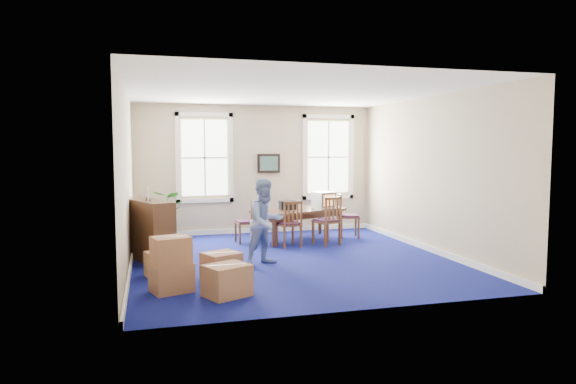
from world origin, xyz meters
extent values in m
plane|color=navy|center=(0.00, 0.00, 0.00)|extent=(6.50, 6.50, 0.00)
plane|color=white|center=(0.00, 0.00, 3.20)|extent=(6.50, 6.50, 0.00)
plane|color=tan|center=(0.00, 3.25, 1.60)|extent=(6.50, 0.00, 6.50)
plane|color=tan|center=(0.00, -3.25, 1.60)|extent=(6.50, 0.00, 6.50)
plane|color=tan|center=(-3.00, 0.00, 1.60)|extent=(0.00, 6.50, 6.50)
plane|color=tan|center=(3.00, 0.00, 1.60)|extent=(0.00, 6.50, 6.50)
cube|color=white|center=(0.00, 3.22, 0.06)|extent=(6.00, 0.04, 0.12)
cube|color=white|center=(-2.97, 0.00, 0.06)|extent=(0.04, 6.50, 0.12)
cube|color=white|center=(2.97, 0.00, 0.06)|extent=(0.04, 6.50, 0.12)
cube|color=white|center=(1.63, 1.94, 0.75)|extent=(0.16, 0.20, 0.05)
cube|color=black|center=(0.48, 1.98, 0.82)|extent=(0.40, 0.26, 0.20)
imported|color=#758BC1|center=(-0.57, -0.32, 0.79)|extent=(0.96, 0.87, 1.59)
cube|color=#4C2E1B|center=(-2.67, 0.66, 0.61)|extent=(1.02, 1.60, 1.22)
imported|color=#235519|center=(-2.33, 2.66, 0.59)|extent=(1.25, 1.16, 1.17)
camera|label=1|loc=(-2.61, -9.41, 2.16)|focal=32.00mm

